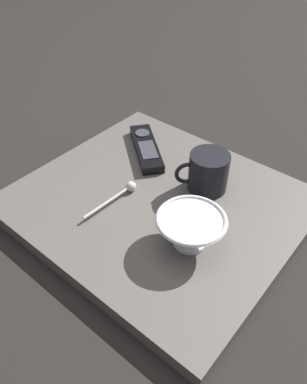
{
  "coord_description": "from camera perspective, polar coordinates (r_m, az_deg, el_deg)",
  "views": [
    {
      "loc": [
        0.49,
        0.39,
        0.6
      ],
      "look_at": [
        0.01,
        -0.01,
        0.05
      ],
      "focal_mm": 35.51,
      "sensor_mm": 36.0,
      "label": 1
    }
  ],
  "objects": [
    {
      "name": "tv_remote_near",
      "position": [
        0.98,
        -1.11,
        6.63
      ],
      "size": [
        0.16,
        0.19,
        0.02
      ],
      "color": "black",
      "rests_on": "table"
    },
    {
      "name": "teaspoon",
      "position": [
        0.85,
        -4.32,
        0.25
      ],
      "size": [
        0.15,
        0.02,
        0.02
      ],
      "color": "silver",
      "rests_on": "table"
    },
    {
      "name": "cereal_bowl",
      "position": [
        0.73,
        5.58,
        -5.55
      ],
      "size": [
        0.14,
        0.14,
        0.07
      ],
      "color": "silver",
      "rests_on": "table"
    },
    {
      "name": "ground_plane",
      "position": [
        0.86,
        0.74,
        -2.68
      ],
      "size": [
        6.0,
        6.0,
        0.0
      ],
      "primitive_type": "plane",
      "color": "black"
    },
    {
      "name": "coffee_mug",
      "position": [
        0.85,
        8.14,
        3.0
      ],
      "size": [
        0.1,
        0.1,
        0.09
      ],
      "color": "black",
      "rests_on": "table"
    },
    {
      "name": "table",
      "position": [
        0.85,
        0.75,
        -1.86
      ],
      "size": [
        0.52,
        0.59,
        0.03
      ],
      "color": "#5B5651",
      "rests_on": "ground"
    }
  ]
}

